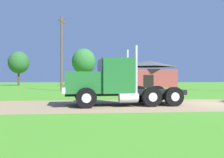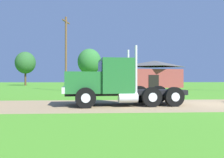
# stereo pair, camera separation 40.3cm
# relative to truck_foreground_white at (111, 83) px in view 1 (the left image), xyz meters

# --- Properties ---
(ground_plane) EXTENTS (200.00, 200.00, 0.00)m
(ground_plane) POSITION_rel_truck_foreground_white_xyz_m (6.07, 0.06, -1.24)
(ground_plane) COLOR #488D25
(dirt_track) EXTENTS (120.00, 6.07, 0.01)m
(dirt_track) POSITION_rel_truck_foreground_white_xyz_m (6.07, 0.06, -1.24)
(dirt_track) COLOR #977E5A
(dirt_track) RESTS_ON ground_plane
(truck_foreground_white) EXTENTS (7.05, 3.16, 3.26)m
(truck_foreground_white) POSITION_rel_truck_foreground_white_xyz_m (0.00, 0.00, 0.00)
(truck_foreground_white) COLOR black
(truck_foreground_white) RESTS_ON ground_plane
(shed_building) EXTENTS (9.48, 6.62, 4.82)m
(shed_building) POSITION_rel_truck_foreground_white_xyz_m (9.46, 27.43, 1.08)
(shed_building) COLOR #983E3B
(shed_building) RESTS_ON ground_plane
(utility_pole_near) EXTENTS (0.68, 2.17, 9.40)m
(utility_pole_near) POSITION_rel_truck_foreground_white_xyz_m (-4.83, 16.30, 3.72)
(utility_pole_near) COLOR brown
(utility_pole_near) RESTS_ON ground_plane
(tree_left) EXTENTS (4.70, 4.70, 7.98)m
(tree_left) POSITION_rel_truck_foreground_white_xyz_m (-17.96, 41.72, 4.13)
(tree_left) COLOR #513823
(tree_left) RESTS_ON ground_plane
(tree_mid) EXTENTS (5.43, 5.43, 8.55)m
(tree_mid) POSITION_rel_truck_foreground_white_xyz_m (-2.80, 39.70, 4.30)
(tree_mid) COLOR #513823
(tree_mid) RESTS_ON ground_plane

